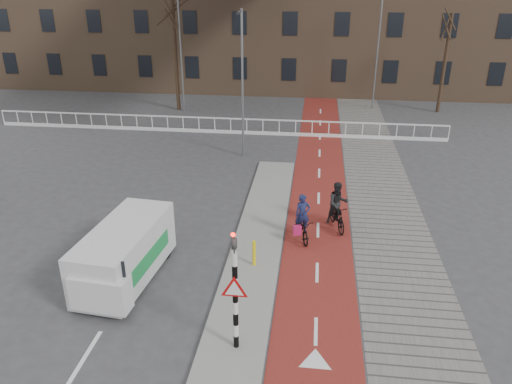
# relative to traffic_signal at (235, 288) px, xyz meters

# --- Properties ---
(ground) EXTENTS (120.00, 120.00, 0.00)m
(ground) POSITION_rel_traffic_signal_xyz_m (0.60, 2.02, -1.99)
(ground) COLOR #38383A
(ground) RESTS_ON ground
(bike_lane) EXTENTS (2.50, 60.00, 0.01)m
(bike_lane) POSITION_rel_traffic_signal_xyz_m (2.10, 12.02, -1.98)
(bike_lane) COLOR maroon
(bike_lane) RESTS_ON ground
(sidewalk) EXTENTS (3.00, 60.00, 0.01)m
(sidewalk) POSITION_rel_traffic_signal_xyz_m (4.90, 12.02, -1.98)
(sidewalk) COLOR slate
(sidewalk) RESTS_ON ground
(curb_island) EXTENTS (1.80, 16.00, 0.12)m
(curb_island) POSITION_rel_traffic_signal_xyz_m (-0.10, 6.02, -1.93)
(curb_island) COLOR gray
(curb_island) RESTS_ON ground
(traffic_signal) EXTENTS (0.80, 0.80, 3.68)m
(traffic_signal) POSITION_rel_traffic_signal_xyz_m (0.00, 0.00, 0.00)
(traffic_signal) COLOR black
(traffic_signal) RESTS_ON curb_island
(bollard) EXTENTS (0.12, 0.12, 0.92)m
(bollard) POSITION_rel_traffic_signal_xyz_m (-0.04, 4.06, -1.41)
(bollard) COLOR yellow
(bollard) RESTS_ON curb_island
(cyclist_near) EXTENTS (1.06, 1.80, 1.80)m
(cyclist_near) POSITION_rel_traffic_signal_xyz_m (1.49, 6.27, -1.38)
(cyclist_near) COLOR black
(cyclist_near) RESTS_ON bike_lane
(cyclist_far) EXTENTS (0.99, 1.86, 1.93)m
(cyclist_far) POSITION_rel_traffic_signal_xyz_m (2.80, 7.26, -1.18)
(cyclist_far) COLOR black
(cyclist_far) RESTS_ON bike_lane
(van) EXTENTS (2.14, 4.47, 1.86)m
(van) POSITION_rel_traffic_signal_xyz_m (-4.09, 2.93, -1.01)
(van) COLOR silver
(van) RESTS_ON ground
(railing) EXTENTS (28.00, 0.10, 0.99)m
(railing) POSITION_rel_traffic_signal_xyz_m (-4.40, 19.02, -1.68)
(railing) COLOR silver
(railing) RESTS_ON ground
(tree_mid) EXTENTS (0.26, 0.26, 7.70)m
(tree_mid) POSITION_rel_traffic_signal_xyz_m (-8.11, 24.24, 1.86)
(tree_mid) COLOR black
(tree_mid) RESTS_ON ground
(tree_right) EXTENTS (0.24, 0.24, 6.68)m
(tree_right) POSITION_rel_traffic_signal_xyz_m (10.39, 25.88, 1.35)
(tree_right) COLOR black
(tree_right) RESTS_ON ground
(streetlight_near) EXTENTS (0.12, 0.12, 7.58)m
(streetlight_near) POSITION_rel_traffic_signal_xyz_m (-2.04, 15.11, 1.80)
(streetlight_near) COLOR slate
(streetlight_near) RESTS_ON ground
(streetlight_left) EXTENTS (0.12, 0.12, 7.95)m
(streetlight_left) POSITION_rel_traffic_signal_xyz_m (-7.63, 23.94, 1.98)
(streetlight_left) COLOR slate
(streetlight_left) RESTS_ON ground
(streetlight_right) EXTENTS (0.12, 0.12, 8.51)m
(streetlight_right) POSITION_rel_traffic_signal_xyz_m (5.85, 26.39, 2.26)
(streetlight_right) COLOR slate
(streetlight_right) RESTS_ON ground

